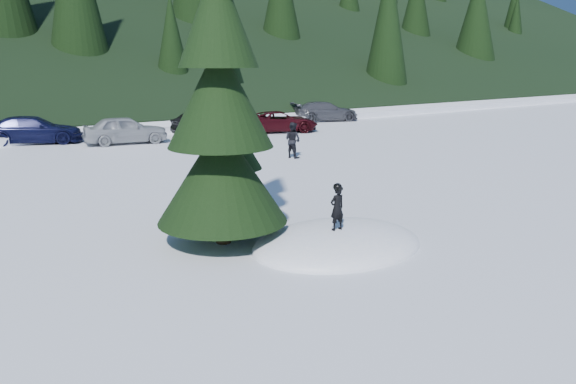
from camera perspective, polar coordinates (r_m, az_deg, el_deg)
ground at (r=13.93m, az=5.03°, el=-5.43°), size 200.00×200.00×0.00m
snow_mound at (r=13.93m, az=5.03°, el=-5.43°), size 4.48×3.52×0.96m
spruce_tall at (r=13.52m, az=-6.94°, el=8.36°), size 3.20×3.20×8.60m
spruce_short at (r=15.36m, az=-5.93°, el=4.42°), size 2.20×2.20×5.37m
child_skier at (r=13.40m, az=5.01°, el=-1.65°), size 0.39×0.26×1.07m
adult_0 at (r=25.89m, az=0.48°, el=5.30°), size 0.82×0.94×1.64m
adult_1 at (r=28.38m, az=-5.31°, el=6.10°), size 1.00×1.08×1.78m
adult_2 at (r=29.23m, az=-7.20°, el=6.11°), size 0.84×1.16×1.62m
car_3 at (r=33.27m, az=-24.46°, el=5.76°), size 5.44×3.64×1.46m
car_4 at (r=31.50m, az=-16.20°, el=6.09°), size 4.63×2.53×1.49m
car_5 at (r=34.21m, az=-8.19°, el=6.97°), size 4.53×2.35×1.42m
car_6 at (r=35.12m, az=-0.80°, el=7.17°), size 5.13×3.78×1.29m
car_7 at (r=41.37m, az=3.78°, el=8.18°), size 5.25×3.32×1.42m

